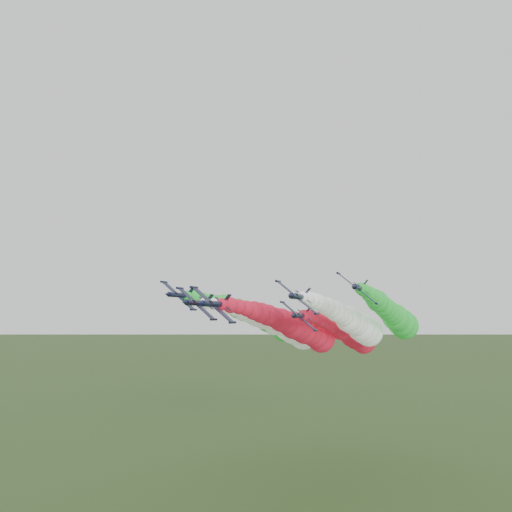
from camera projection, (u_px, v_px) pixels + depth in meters
The scene contains 6 objects.
jet_lead at pixel (299, 329), 120.39m from camera, with size 12.20×68.51×15.03m.
jet_inner_left at pixel (284, 327), 130.97m from camera, with size 12.43×68.74×15.26m.
jet_inner_right at pixel (355, 324), 128.00m from camera, with size 12.33×68.63×15.15m.
jet_outer_left at pixel (264, 319), 141.95m from camera, with size 12.62×68.93×15.45m.
jet_outer_right at pixel (394, 316), 133.07m from camera, with size 12.45×68.76×15.28m.
jet_trail at pixel (350, 334), 141.11m from camera, with size 12.16×68.47×14.99m.
Camera 1 is at (39.17, -84.01, 42.19)m, focal length 35.00 mm.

